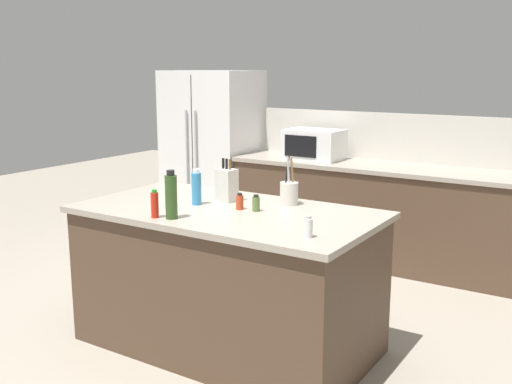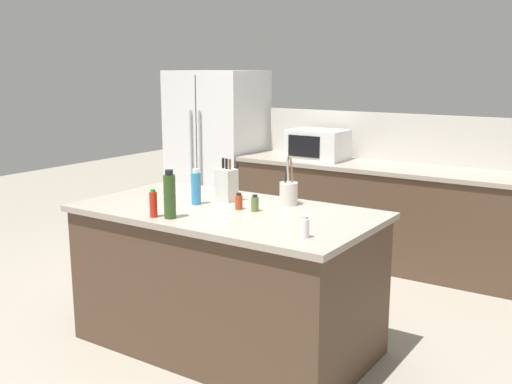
{
  "view_description": "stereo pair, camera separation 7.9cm",
  "coord_description": "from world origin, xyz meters",
  "px_view_note": "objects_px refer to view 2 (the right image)",
  "views": [
    {
      "loc": [
        2.16,
        -3.05,
        1.83
      ],
      "look_at": [
        0.0,
        0.35,
        0.99
      ],
      "focal_mm": 42.0,
      "sensor_mm": 36.0,
      "label": 1
    },
    {
      "loc": [
        2.23,
        -3.0,
        1.83
      ],
      "look_at": [
        0.0,
        0.35,
        0.99
      ],
      "focal_mm": 42.0,
      "sensor_mm": 36.0,
      "label": 2
    }
  ],
  "objects_px": {
    "spice_jar_paprika": "(239,202)",
    "dish_soap_bottle": "(196,188)",
    "refrigerator": "(217,153)",
    "microwave": "(318,145)",
    "hot_sauce_bottle": "(153,204)",
    "utensil_crock": "(289,193)",
    "salt_shaker": "(305,228)",
    "olive_oil_bottle": "(170,196)",
    "knife_block": "(227,184)",
    "spice_jar_oregano": "(255,204)"
  },
  "relations": [
    {
      "from": "refrigerator",
      "to": "olive_oil_bottle",
      "type": "xyz_separation_m",
      "value": [
        1.64,
        -2.63,
        0.18
      ]
    },
    {
      "from": "utensil_crock",
      "to": "salt_shaker",
      "type": "relative_size",
      "value": 2.7
    },
    {
      "from": "microwave",
      "to": "olive_oil_bottle",
      "type": "relative_size",
      "value": 1.86
    },
    {
      "from": "spice_jar_oregano",
      "to": "salt_shaker",
      "type": "height_order",
      "value": "salt_shaker"
    },
    {
      "from": "utensil_crock",
      "to": "salt_shaker",
      "type": "distance_m",
      "value": 0.78
    },
    {
      "from": "knife_block",
      "to": "microwave",
      "type": "bearing_deg",
      "value": 110.61
    },
    {
      "from": "hot_sauce_bottle",
      "to": "utensil_crock",
      "type": "bearing_deg",
      "value": 55.31
    },
    {
      "from": "salt_shaker",
      "to": "spice_jar_oregano",
      "type": "bearing_deg",
      "value": 147.59
    },
    {
      "from": "utensil_crock",
      "to": "hot_sauce_bottle",
      "type": "relative_size",
      "value": 1.85
    },
    {
      "from": "salt_shaker",
      "to": "hot_sauce_bottle",
      "type": "bearing_deg",
      "value": -173.36
    },
    {
      "from": "refrigerator",
      "to": "utensil_crock",
      "type": "height_order",
      "value": "refrigerator"
    },
    {
      "from": "knife_block",
      "to": "salt_shaker",
      "type": "height_order",
      "value": "knife_block"
    },
    {
      "from": "knife_block",
      "to": "olive_oil_bottle",
      "type": "height_order",
      "value": "olive_oil_bottle"
    },
    {
      "from": "hot_sauce_bottle",
      "to": "salt_shaker",
      "type": "height_order",
      "value": "hot_sauce_bottle"
    },
    {
      "from": "spice_jar_paprika",
      "to": "olive_oil_bottle",
      "type": "distance_m",
      "value": 0.48
    },
    {
      "from": "spice_jar_paprika",
      "to": "dish_soap_bottle",
      "type": "distance_m",
      "value": 0.33
    },
    {
      "from": "refrigerator",
      "to": "spice_jar_paprika",
      "type": "distance_m",
      "value": 2.89
    },
    {
      "from": "hot_sauce_bottle",
      "to": "salt_shaker",
      "type": "xyz_separation_m",
      "value": [
        0.98,
        0.11,
        -0.03
      ]
    },
    {
      "from": "hot_sauce_bottle",
      "to": "dish_soap_bottle",
      "type": "xyz_separation_m",
      "value": [
        -0.0,
        0.42,
        0.03
      ]
    },
    {
      "from": "refrigerator",
      "to": "dish_soap_bottle",
      "type": "xyz_separation_m",
      "value": [
        1.54,
        -2.25,
        0.15
      ]
    },
    {
      "from": "knife_block",
      "to": "salt_shaker",
      "type": "bearing_deg",
      "value": -19.03
    },
    {
      "from": "spice_jar_paprika",
      "to": "salt_shaker",
      "type": "distance_m",
      "value": 0.75
    },
    {
      "from": "microwave",
      "to": "salt_shaker",
      "type": "relative_size",
      "value": 4.62
    },
    {
      "from": "salt_shaker",
      "to": "dish_soap_bottle",
      "type": "xyz_separation_m",
      "value": [
        -0.99,
        0.3,
        0.06
      ]
    },
    {
      "from": "spice_jar_paprika",
      "to": "dish_soap_bottle",
      "type": "bearing_deg",
      "value": -173.46
    },
    {
      "from": "spice_jar_paprika",
      "to": "refrigerator",
      "type": "bearing_deg",
      "value": 129.97
    },
    {
      "from": "microwave",
      "to": "hot_sauce_bottle",
      "type": "distance_m",
      "value": 2.63
    },
    {
      "from": "spice_jar_paprika",
      "to": "spice_jar_oregano",
      "type": "xyz_separation_m",
      "value": [
        0.11,
        0.01,
        -0.0
      ]
    },
    {
      "from": "refrigerator",
      "to": "dish_soap_bottle",
      "type": "distance_m",
      "value": 2.73
    },
    {
      "from": "utensil_crock",
      "to": "olive_oil_bottle",
      "type": "distance_m",
      "value": 0.82
    },
    {
      "from": "spice_jar_paprika",
      "to": "dish_soap_bottle",
      "type": "height_order",
      "value": "dish_soap_bottle"
    },
    {
      "from": "olive_oil_bottle",
      "to": "salt_shaker",
      "type": "xyz_separation_m",
      "value": [
        0.88,
        0.08,
        -0.08
      ]
    },
    {
      "from": "refrigerator",
      "to": "knife_block",
      "type": "xyz_separation_m",
      "value": [
        1.64,
        -2.05,
        0.15
      ]
    },
    {
      "from": "knife_block",
      "to": "dish_soap_bottle",
      "type": "height_order",
      "value": "knife_block"
    },
    {
      "from": "refrigerator",
      "to": "olive_oil_bottle",
      "type": "distance_m",
      "value": 3.1
    },
    {
      "from": "hot_sauce_bottle",
      "to": "refrigerator",
      "type": "bearing_deg",
      "value": 120.05
    },
    {
      "from": "knife_block",
      "to": "spice_jar_paprika",
      "type": "bearing_deg",
      "value": -26.37
    },
    {
      "from": "spice_jar_paprika",
      "to": "olive_oil_bottle",
      "type": "height_order",
      "value": "olive_oil_bottle"
    },
    {
      "from": "microwave",
      "to": "utensil_crock",
      "type": "relative_size",
      "value": 1.71
    },
    {
      "from": "hot_sauce_bottle",
      "to": "salt_shaker",
      "type": "bearing_deg",
      "value": 6.64
    },
    {
      "from": "knife_block",
      "to": "spice_jar_oregano",
      "type": "bearing_deg",
      "value": -13.38
    },
    {
      "from": "utensil_crock",
      "to": "spice_jar_paprika",
      "type": "height_order",
      "value": "utensil_crock"
    },
    {
      "from": "refrigerator",
      "to": "utensil_crock",
      "type": "distance_m",
      "value": 2.82
    },
    {
      "from": "refrigerator",
      "to": "microwave",
      "type": "relative_size",
      "value": 3.28
    },
    {
      "from": "dish_soap_bottle",
      "to": "knife_block",
      "type": "bearing_deg",
      "value": 61.29
    },
    {
      "from": "olive_oil_bottle",
      "to": "spice_jar_oregano",
      "type": "height_order",
      "value": "olive_oil_bottle"
    },
    {
      "from": "knife_block",
      "to": "olive_oil_bottle",
      "type": "xyz_separation_m",
      "value": [
        -0.0,
        -0.57,
        0.03
      ]
    },
    {
      "from": "utensil_crock",
      "to": "dish_soap_bottle",
      "type": "xyz_separation_m",
      "value": [
        -0.52,
        -0.32,
        0.03
      ]
    },
    {
      "from": "hot_sauce_bottle",
      "to": "knife_block",
      "type": "bearing_deg",
      "value": 80.57
    },
    {
      "from": "refrigerator",
      "to": "knife_block",
      "type": "height_order",
      "value": "refrigerator"
    }
  ]
}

